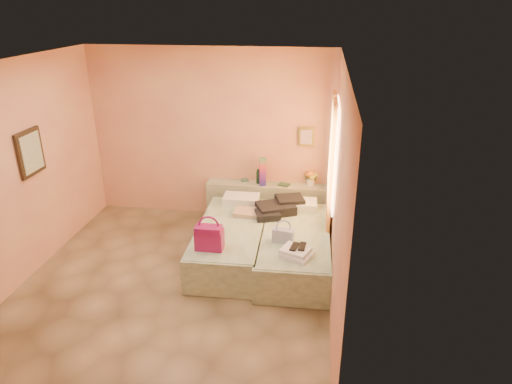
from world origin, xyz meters
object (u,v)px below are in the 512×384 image
Objects in this scene: headboard_ledge at (269,202)px; green_book at (284,185)px; water_bottle at (258,176)px; magenta_handbag at (209,237)px; bed_right at (294,248)px; bed_left at (232,241)px; flower_vase at (311,177)px; towel_stack at (297,253)px; blue_handbag at (283,235)px.

headboard_ledge is 0.42m from green_book.
water_bottle is 1.99m from magenta_handbag.
water_bottle is (-0.70, 1.36, 0.52)m from bed_right.
bed_left is at bearing -98.82° from green_book.
green_book is (0.43, -0.04, -0.10)m from water_bottle.
green_book is 0.60× the size of flower_vase.
magenta_handbag is 1.00× the size of towel_stack.
headboard_ledge is 1.33m from bed_left.
towel_stack is (-0.09, -2.03, -0.24)m from flower_vase.
bed_right is at bearing 70.41° from blue_handbag.
headboard_ledge is at bearing 74.91° from magenta_handbag.
magenta_handbag is at bearing -105.26° from headboard_ledge.
water_bottle is 1.73m from blue_handbag.
flower_vase is at bearing 28.98° from green_book.
green_book and blue_handbag have the same top height.
flower_vase is at bearing 59.03° from magenta_handbag.
towel_stack is (0.97, -0.70, 0.30)m from bed_left.
blue_handbag is (0.76, -0.34, 0.34)m from bed_left.
flower_vase is at bearing 2.70° from water_bottle.
towel_stack is at bearing -1.70° from magenta_handbag.
bed_right is 0.70m from towel_stack.
flower_vase is (0.68, 0.06, 0.47)m from headboard_ledge.
bed_right is 5.69× the size of magenta_handbag.
headboard_ledge is 0.83m from flower_vase.
flower_vase reaches higher than green_book.
bed_left is 0.80m from magenta_handbag.
green_book is at bearing 100.17° from bed_right.
magenta_handbag is 0.97m from blue_handbag.
green_book is 0.62× the size of blue_handbag.
water_bottle is at bearing 115.76° from bed_right.
headboard_ledge is 7.19× the size of flower_vase.
bed_right is at bearing -60.40° from green_book.
water_bottle is (-0.18, 0.02, 0.44)m from headboard_ledge.
flower_vase reaches higher than magenta_handbag.
blue_handbag is (-0.29, -1.67, -0.20)m from flower_vase.
green_book is at bearing -5.81° from water_bottle.
towel_stack is (0.21, -0.36, -0.04)m from blue_handbag.
bed_right is 1.51m from flower_vase.
bed_left is 1.00× the size of bed_right.
bed_right is at bearing -96.23° from flower_vase.
magenta_handbag is (-1.20, -1.99, -0.13)m from flower_vase.
towel_stack is at bearing -68.92° from water_bottle.
blue_handbag is at bearing -118.71° from bed_right.
green_book is 0.49× the size of towel_stack.
water_bottle reaches higher than magenta_handbag.
water_bottle reaches higher than bed_right.
bed_left is (-0.38, -1.27, -0.08)m from headboard_ledge.
bed_right is at bearing 95.87° from towel_stack.
flower_vase is (0.15, 1.40, 0.54)m from bed_right.
flower_vase reaches higher than water_bottle.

